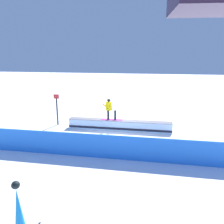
% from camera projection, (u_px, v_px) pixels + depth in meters
% --- Properties ---
extents(ground_plane, '(120.00, 120.00, 0.00)m').
position_uv_depth(ground_plane, '(119.00, 130.00, 14.56)').
color(ground_plane, white).
extents(grind_box, '(7.00, 0.97, 0.68)m').
position_uv_depth(grind_box, '(119.00, 126.00, 14.48)').
color(grind_box, white).
rests_on(grind_box, ground_plane).
extents(snowboarder, '(1.47, 0.53, 1.46)m').
position_uv_depth(snowboarder, '(110.00, 108.00, 14.31)').
color(snowboarder, '#B93196').
rests_on(snowboarder, grind_box).
extents(safety_fence, '(12.75, 0.76, 1.20)m').
position_uv_depth(safety_fence, '(101.00, 146.00, 10.28)').
color(safety_fence, '#297AEF').
rests_on(safety_fence, ground_plane).
extents(background_skier_left, '(0.44, 1.66, 1.86)m').
position_uv_depth(background_skier_left, '(19.00, 217.00, 5.29)').
color(background_skier_left, black).
rests_on(background_skier_left, ground_plane).
extents(trail_marker, '(0.40, 0.10, 2.25)m').
position_uv_depth(trail_marker, '(57.00, 109.00, 15.42)').
color(trail_marker, '#262628').
rests_on(trail_marker, ground_plane).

